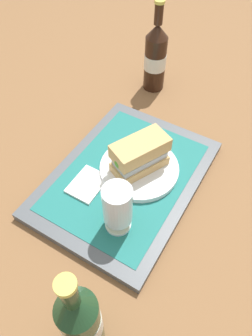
% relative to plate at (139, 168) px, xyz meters
% --- Properties ---
extents(ground_plane, '(3.00, 3.00, 0.00)m').
position_rel_plate_xyz_m(ground_plane, '(0.03, -0.02, -0.03)').
color(ground_plane, brown).
extents(tray, '(0.44, 0.32, 0.02)m').
position_rel_plate_xyz_m(tray, '(0.03, -0.02, -0.02)').
color(tray, '#4C5156').
rests_on(tray, ground_plane).
extents(placemat, '(0.38, 0.27, 0.00)m').
position_rel_plate_xyz_m(placemat, '(0.03, -0.02, -0.01)').
color(placemat, '#1E6B66').
rests_on(placemat, tray).
extents(plate, '(0.19, 0.19, 0.01)m').
position_rel_plate_xyz_m(plate, '(0.00, 0.00, 0.00)').
color(plate, white).
rests_on(plate, placemat).
extents(sandwich, '(0.14, 0.11, 0.08)m').
position_rel_plate_xyz_m(sandwich, '(0.00, -0.00, 0.05)').
color(sandwich, tan).
rests_on(sandwich, plate).
extents(beer_glass, '(0.06, 0.06, 0.12)m').
position_rel_plate_xyz_m(beer_glass, '(0.15, 0.03, 0.06)').
color(beer_glass, silver).
rests_on(beer_glass, placemat).
extents(napkin_folded, '(0.09, 0.07, 0.01)m').
position_rel_plate_xyz_m(napkin_folded, '(0.10, -0.08, -0.00)').
color(napkin_folded, white).
rests_on(napkin_folded, placemat).
extents(beer_bottle, '(0.07, 0.07, 0.27)m').
position_rel_plate_xyz_m(beer_bottle, '(0.36, 0.10, 0.08)').
color(beer_bottle, '#19381E').
rests_on(beer_bottle, ground_plane).
extents(second_bottle, '(0.07, 0.07, 0.27)m').
position_rel_plate_xyz_m(second_bottle, '(-0.33, -0.14, 0.08)').
color(second_bottle, black).
rests_on(second_bottle, ground_plane).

